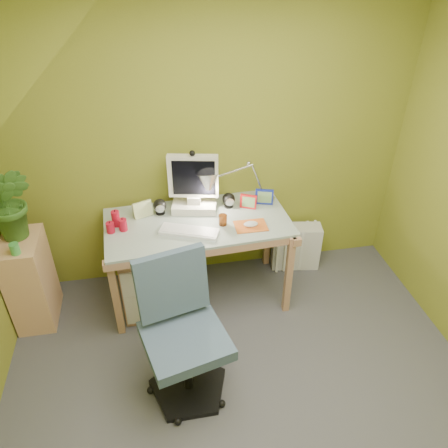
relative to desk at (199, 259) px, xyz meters
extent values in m
cube|color=#4B4B50|center=(0.16, -1.23, -0.38)|extent=(3.20, 3.20, 0.01)
cube|color=olive|center=(0.16, 0.37, 0.83)|extent=(3.20, 0.01, 2.40)
cube|color=white|center=(-0.08, -0.14, 0.38)|extent=(0.45, 0.29, 0.02)
cube|color=orange|center=(0.38, -0.14, 0.37)|extent=(0.24, 0.17, 0.01)
ellipsoid|color=silver|center=(0.38, -0.14, 0.39)|extent=(0.12, 0.09, 0.04)
cylinder|color=#934415|center=(0.18, -0.08, 0.41)|extent=(0.08, 0.08, 0.08)
cube|color=red|center=(0.42, 0.12, 0.43)|extent=(0.13, 0.07, 0.11)
cube|color=navy|center=(0.56, 0.16, 0.43)|extent=(0.14, 0.06, 0.12)
cube|color=beige|center=(-0.40, 0.14, 0.43)|extent=(0.14, 0.07, 0.13)
cube|color=tan|center=(-1.29, -0.02, 0.00)|extent=(0.28, 0.42, 0.74)
imported|color=#366521|center=(-1.27, 0.03, 0.66)|extent=(0.37, 0.32, 0.57)
cylinder|color=green|center=(-1.27, -0.17, 0.41)|extent=(0.07, 0.07, 0.08)
cube|color=silver|center=(0.90, 0.23, -0.16)|extent=(0.44, 0.23, 0.42)
camera|label=1|loc=(-0.30, -2.74, 2.21)|focal=35.00mm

